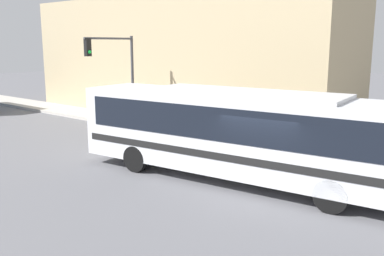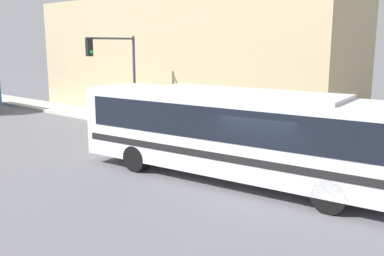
{
  "view_description": "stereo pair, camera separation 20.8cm",
  "coord_description": "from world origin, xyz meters",
  "px_view_note": "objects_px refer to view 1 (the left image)",
  "views": [
    {
      "loc": [
        -11.35,
        -6.37,
        4.67
      ],
      "look_at": [
        1.61,
        4.27,
        1.35
      ],
      "focal_mm": 40.0,
      "sensor_mm": 36.0,
      "label": 1
    },
    {
      "loc": [
        -11.22,
        -6.52,
        4.67
      ],
      "look_at": [
        1.61,
        4.27,
        1.35
      ],
      "focal_mm": 40.0,
      "sensor_mm": 36.0,
      "label": 2
    }
  ],
  "objects_px": {
    "fire_hydrant": "(215,130)",
    "pedestrian_near_corner": "(226,118)",
    "traffic_light_pole": "(116,64)",
    "pedestrian_mid_block": "(142,104)",
    "city_bus": "(242,130)",
    "parking_meter": "(151,111)"
  },
  "relations": [
    {
      "from": "parking_meter",
      "to": "pedestrian_near_corner",
      "type": "xyz_separation_m",
      "value": [
        0.78,
        -4.47,
        0.03
      ]
    },
    {
      "from": "fire_hydrant",
      "to": "parking_meter",
      "type": "relative_size",
      "value": 0.59
    },
    {
      "from": "fire_hydrant",
      "to": "pedestrian_mid_block",
      "type": "height_order",
      "value": "pedestrian_mid_block"
    },
    {
      "from": "traffic_light_pole",
      "to": "parking_meter",
      "type": "height_order",
      "value": "traffic_light_pole"
    },
    {
      "from": "pedestrian_near_corner",
      "to": "pedestrian_mid_block",
      "type": "xyz_separation_m",
      "value": [
        0.33,
        6.25,
        0.09
      ]
    },
    {
      "from": "traffic_light_pole",
      "to": "city_bus",
      "type": "bearing_deg",
      "value": -108.59
    },
    {
      "from": "pedestrian_mid_block",
      "to": "city_bus",
      "type": "bearing_deg",
      "value": -117.87
    },
    {
      "from": "city_bus",
      "to": "fire_hydrant",
      "type": "xyz_separation_m",
      "value": [
        4.49,
        4.44,
        -1.27
      ]
    },
    {
      "from": "pedestrian_near_corner",
      "to": "pedestrian_mid_block",
      "type": "bearing_deg",
      "value": 87.01
    },
    {
      "from": "city_bus",
      "to": "traffic_light_pole",
      "type": "distance_m",
      "value": 11.05
    },
    {
      "from": "parking_meter",
      "to": "pedestrian_mid_block",
      "type": "distance_m",
      "value": 2.1
    },
    {
      "from": "fire_hydrant",
      "to": "pedestrian_near_corner",
      "type": "bearing_deg",
      "value": -8.25
    },
    {
      "from": "traffic_light_pole",
      "to": "pedestrian_mid_block",
      "type": "relative_size",
      "value": 2.65
    },
    {
      "from": "city_bus",
      "to": "parking_meter",
      "type": "relative_size",
      "value": 10.17
    },
    {
      "from": "parking_meter",
      "to": "pedestrian_mid_block",
      "type": "bearing_deg",
      "value": 58.28
    },
    {
      "from": "parking_meter",
      "to": "fire_hydrant",
      "type": "bearing_deg",
      "value": -90.0
    },
    {
      "from": "fire_hydrant",
      "to": "traffic_light_pole",
      "type": "distance_m",
      "value": 6.71
    },
    {
      "from": "parking_meter",
      "to": "pedestrian_near_corner",
      "type": "distance_m",
      "value": 4.54
    },
    {
      "from": "city_bus",
      "to": "pedestrian_near_corner",
      "type": "bearing_deg",
      "value": 33.42
    },
    {
      "from": "traffic_light_pole",
      "to": "pedestrian_near_corner",
      "type": "bearing_deg",
      "value": -73.38
    },
    {
      "from": "traffic_light_pole",
      "to": "parking_meter",
      "type": "bearing_deg",
      "value": -56.49
    },
    {
      "from": "traffic_light_pole",
      "to": "pedestrian_near_corner",
      "type": "xyz_separation_m",
      "value": [
        1.79,
        -6.01,
        -2.53
      ]
    }
  ]
}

